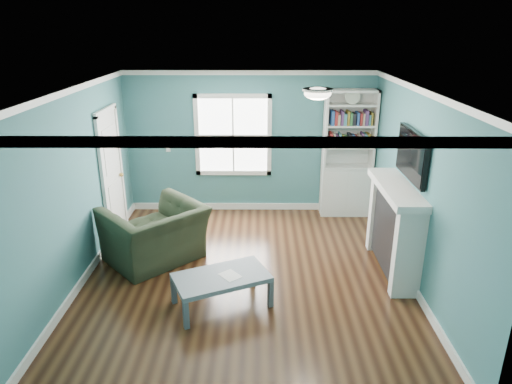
{
  "coord_description": "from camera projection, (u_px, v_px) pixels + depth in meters",
  "views": [
    {
      "loc": [
        0.17,
        -5.64,
        3.35
      ],
      "look_at": [
        0.13,
        0.4,
        1.12
      ],
      "focal_mm": 32.0,
      "sensor_mm": 36.0,
      "label": 1
    }
  ],
  "objects": [
    {
      "name": "bookshelf",
      "position": [
        347.0,
        166.0,
        8.28
      ],
      "size": [
        0.9,
        0.35,
        2.31
      ],
      "color": "silver",
      "rests_on": "ground"
    },
    {
      "name": "paper_sheet",
      "position": [
        230.0,
        275.0,
        5.65
      ],
      "size": [
        0.32,
        0.32,
        0.0
      ],
      "primitive_type": "cube",
      "rotation": [
        0.0,
        0.0,
        0.7
      ],
      "color": "white",
      "rests_on": "coffee_table"
    },
    {
      "name": "coffee_table",
      "position": [
        221.0,
        279.0,
        5.68
      ],
      "size": [
        1.31,
        1.05,
        0.42
      ],
      "rotation": [
        0.0,
        0.0,
        0.42
      ],
      "color": "#4B515A",
      "rests_on": "ground"
    },
    {
      "name": "recliner",
      "position": [
        154.0,
        225.0,
        6.7
      ],
      "size": [
        1.54,
        1.53,
        1.15
      ],
      "primitive_type": "imported",
      "rotation": [
        0.0,
        0.0,
        -2.38
      ],
      "color": "#232B1B",
      "rests_on": "ground"
    },
    {
      "name": "light_switch",
      "position": [
        168.0,
        149.0,
        8.38
      ],
      "size": [
        0.08,
        0.01,
        0.12
      ],
      "primitive_type": "cube",
      "color": "white",
      "rests_on": "room_walls"
    },
    {
      "name": "tv",
      "position": [
        412.0,
        155.0,
        6.03
      ],
      "size": [
        0.06,
        1.1,
        0.65
      ],
      "primitive_type": "cube",
      "color": "black",
      "rests_on": "fireplace"
    },
    {
      "name": "fireplace",
      "position": [
        394.0,
        230.0,
        6.41
      ],
      "size": [
        0.44,
        1.58,
        1.3
      ],
      "color": "black",
      "rests_on": "ground"
    },
    {
      "name": "ceiling_fixture",
      "position": [
        318.0,
        93.0,
        5.66
      ],
      "size": [
        0.38,
        0.38,
        0.15
      ],
      "color": "white",
      "rests_on": "room_walls"
    },
    {
      "name": "floor",
      "position": [
        247.0,
        276.0,
        6.45
      ],
      "size": [
        5.0,
        5.0,
        0.0
      ],
      "primitive_type": "plane",
      "color": "black",
      "rests_on": "ground"
    },
    {
      "name": "room_walls",
      "position": [
        246.0,
        169.0,
        5.91
      ],
      "size": [
        5.0,
        5.0,
        5.0
      ],
      "color": "#3A7A77",
      "rests_on": "ground"
    },
    {
      "name": "window",
      "position": [
        233.0,
        135.0,
        8.28
      ],
      "size": [
        1.4,
        0.06,
        1.5
      ],
      "color": "white",
      "rests_on": "room_walls"
    },
    {
      "name": "door",
      "position": [
        112.0,
        173.0,
        7.41
      ],
      "size": [
        0.12,
        0.98,
        2.17
      ],
      "color": "silver",
      "rests_on": "ground"
    },
    {
      "name": "trim",
      "position": [
        246.0,
        194.0,
        6.02
      ],
      "size": [
        4.5,
        5.0,
        2.6
      ],
      "color": "white",
      "rests_on": "ground"
    }
  ]
}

